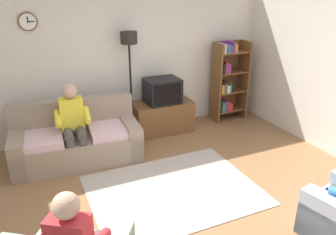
% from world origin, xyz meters
% --- Properties ---
extents(ground_plane, '(12.00, 12.00, 0.00)m').
position_xyz_m(ground_plane, '(0.00, 0.00, 0.00)').
color(ground_plane, '#8C603D').
extents(back_wall_assembly, '(6.20, 0.17, 2.70)m').
position_xyz_m(back_wall_assembly, '(-0.00, 2.66, 1.35)').
color(back_wall_assembly, silver).
rests_on(back_wall_assembly, ground_plane).
extents(couch, '(1.96, 1.03, 0.90)m').
position_xyz_m(couch, '(-0.96, 1.80, 0.31)').
color(couch, gray).
rests_on(couch, ground_plane).
extents(tv_stand, '(1.10, 0.56, 0.58)m').
position_xyz_m(tv_stand, '(0.68, 2.25, 0.29)').
color(tv_stand, brown).
rests_on(tv_stand, ground_plane).
extents(tv, '(0.60, 0.49, 0.44)m').
position_xyz_m(tv, '(0.68, 2.23, 0.80)').
color(tv, black).
rests_on(tv, tv_stand).
extents(bookshelf, '(0.68, 0.36, 1.57)m').
position_xyz_m(bookshelf, '(2.11, 2.32, 0.80)').
color(bookshelf, brown).
rests_on(bookshelf, ground_plane).
extents(floor_lamp, '(0.28, 0.28, 1.85)m').
position_xyz_m(floor_lamp, '(0.13, 2.35, 1.45)').
color(floor_lamp, black).
rests_on(floor_lamp, ground_plane).
extents(area_rug, '(2.20, 1.70, 0.01)m').
position_xyz_m(area_rug, '(0.04, 0.39, 0.01)').
color(area_rug, '#AD9E8E').
rests_on(area_rug, ground_plane).
extents(person_on_couch, '(0.53, 0.56, 1.24)m').
position_xyz_m(person_on_couch, '(-0.99, 1.69, 0.70)').
color(person_on_couch, yellow).
rests_on(person_on_couch, ground_plane).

